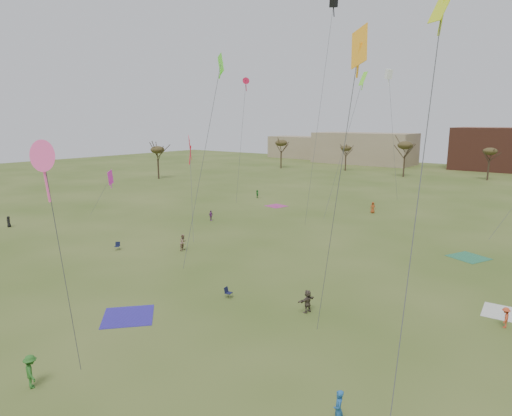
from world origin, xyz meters
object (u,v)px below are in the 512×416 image
Objects in this scene: flyer_near_center at (31,371)px; camp_chair_center at (228,295)px; flyer_near_right at (338,410)px; camp_chair_left at (117,248)px.

flyer_near_center is 15.46m from camp_chair_center.
flyer_near_center is 2.11× the size of camp_chair_center.
camp_chair_center is (-14.04, 8.33, -0.69)m from flyer_near_right.
flyer_near_center is at bearing -94.20° from flyer_near_right.
camp_chair_left is 1.00× the size of camp_chair_center.
flyer_near_center is 16.02m from flyer_near_right.
flyer_near_center reaches higher than camp_chair_center.
flyer_near_right is 16.34m from camp_chair_center.
flyer_near_right is at bearing -55.65° from camp_chair_left.
flyer_near_center is 0.96× the size of flyer_near_right.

